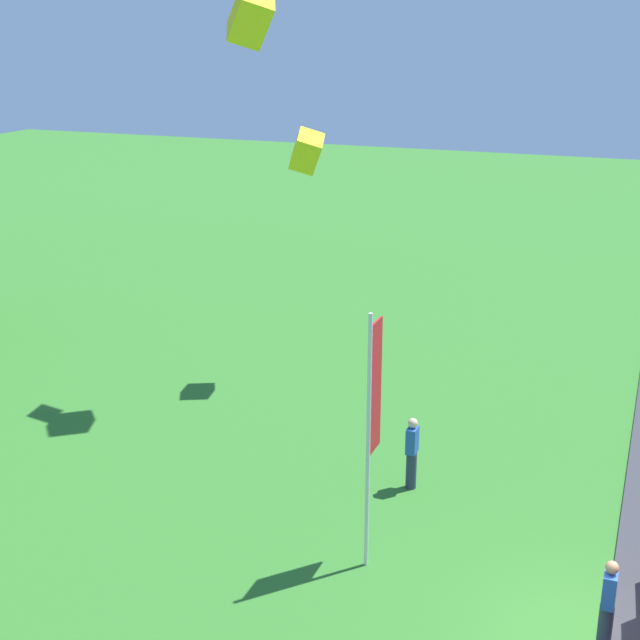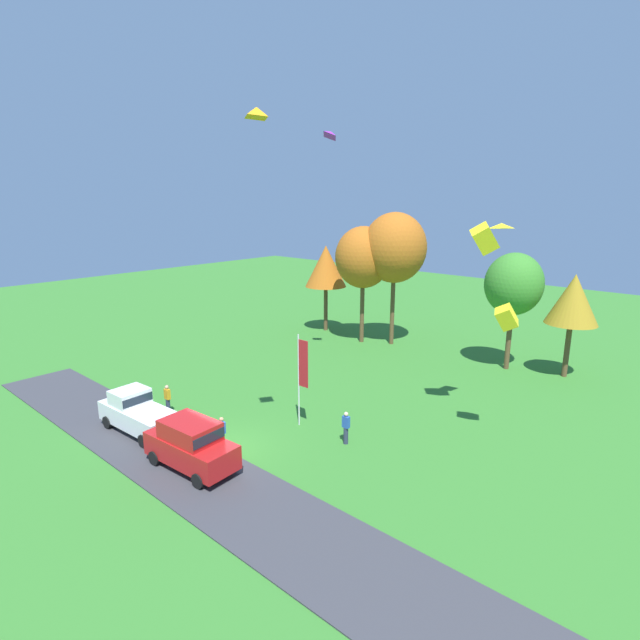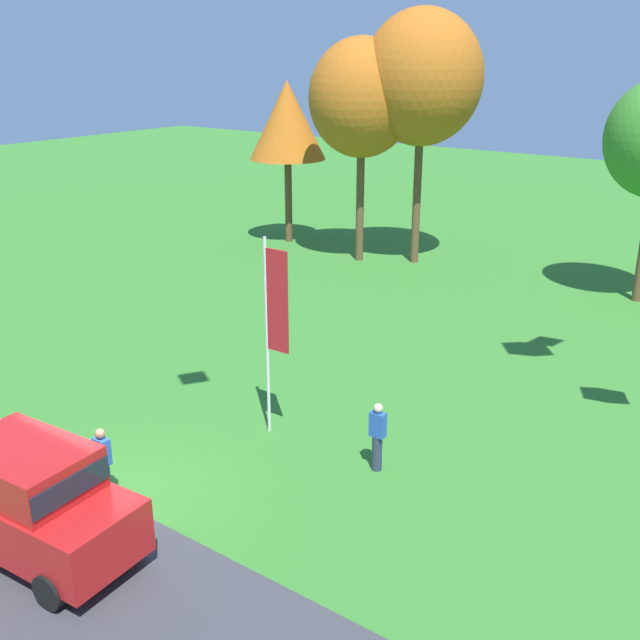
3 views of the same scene
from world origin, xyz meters
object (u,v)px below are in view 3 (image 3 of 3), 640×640
Objects in this scene: tree_lone_near at (287,121)px; tree_center_back at (362,98)px; person_beside_suv at (103,463)px; tree_far_right at (422,78)px; flag_banner at (274,314)px; person_watching_sky at (377,436)px; car_suv_mid_row at (28,496)px.

tree_center_back is (4.86, -0.87, 1.26)m from tree_lone_near.
tree_center_back reaches higher than person_beside_suv.
flag_banner is at bearing -72.36° from tree_far_right.
person_watching_sky is (4.14, 4.52, 0.00)m from person_beside_suv.
person_beside_suv and person_watching_sky have the same top height.
flag_banner reaches higher than car_suv_mid_row.
tree_far_right is (2.26, 1.20, 0.85)m from tree_center_back.
tree_center_back reaches higher than tree_lone_near.
car_suv_mid_row is at bearing -79.06° from person_beside_suv.
person_watching_sky is 0.17× the size of tree_center_back.
flag_banner is (12.35, -16.13, -2.73)m from tree_lone_near.
person_watching_sky is at bearing 60.18° from car_suv_mid_row.
tree_lone_near is at bearing 117.13° from car_suv_mid_row.
person_beside_suv is at bearing 100.94° from car_suv_mid_row.
tree_far_right reaches higher than person_beside_suv.
tree_center_back is (-6.75, 21.78, 5.95)m from car_suv_mid_row.
tree_lone_near reaches higher than flag_banner.
tree_lone_near is at bearing -177.36° from tree_far_right.
tree_far_right is 17.94m from flag_banner.
flag_banner reaches higher than person_beside_suv.
car_suv_mid_row is 2.11m from person_beside_suv.
flag_banner is at bearing -63.85° from tree_center_back.
person_watching_sky is 22.83m from tree_lone_near.
car_suv_mid_row is 7.56m from person_watching_sky.
tree_far_right is at bearing 116.64° from person_watching_sky.
person_beside_suv is 0.22× the size of tree_lone_near.
tree_lone_near is (-15.36, 16.11, 5.11)m from person_watching_sky.
tree_center_back is (-10.50, 15.23, 6.37)m from person_watching_sky.
person_beside_suv is at bearing -132.53° from person_watching_sky.
person_watching_sky is 19.75m from tree_far_right.
car_suv_mid_row is 6.85m from flag_banner.
car_suv_mid_row is 0.92× the size of flag_banner.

